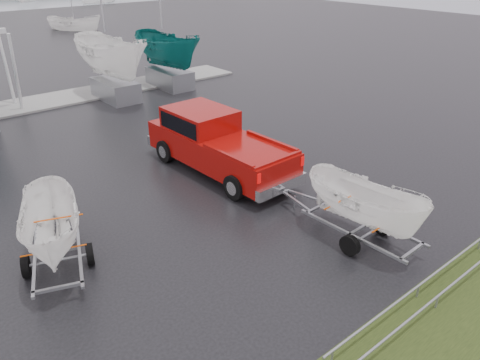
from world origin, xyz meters
The scene contains 10 objects.
ground_plane centered at (0.00, 0.00, 0.00)m, with size 120.00×120.00×0.00m, color black.
pickup_truck centered at (4.76, 0.01, 1.14)m, with size 2.58×6.66×2.20m.
trailer_hitched centered at (4.95, -6.83, 2.39)m, with size 1.80×3.63×4.37m.
trailer_parked centered at (-2.24, -2.36, 2.40)m, with size 2.34×3.79×4.41m.
keelboat_2 centered at (6.11, 11.00, 3.96)m, with size 2.49×3.20×10.66m.
keelboat_3 centered at (9.87, 11.30, 3.56)m, with size 2.25×3.20×10.42m.
mast_rack_2 centered at (4.00, -9.50, 0.35)m, with size 7.00×0.56×0.06m.
moored_boat_2 centered at (14.55, 37.53, 0.01)m, with size 3.34×3.36×11.15m.
moored_boat_3 centered at (28.78, 62.73, 0.01)m, with size 2.58×2.52×11.18m.
moored_boat_7 centered at (21.25, 73.69, 0.00)m, with size 3.68×3.70×11.45m.
Camera 1 is at (-5.11, -13.39, 7.66)m, focal length 35.00 mm.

